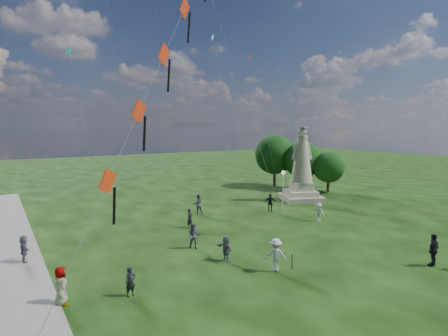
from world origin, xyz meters
TOP-DOWN VIEW (x-y plane):
  - statue at (14.91, 17.49)m, footprint 5.17×5.17m
  - lamppost at (9.26, 14.01)m, footprint 0.37×0.37m
  - tree_row at (19.56, 23.99)m, footprint 7.40×11.55m
  - person_0 at (-8.44, 4.62)m, footprint 0.57×0.42m
  - person_1 at (-2.60, 9.26)m, footprint 0.99×0.94m
  - person_2 at (-0.43, 3.33)m, footprint 1.35×1.29m
  - person_3 at (7.97, -0.95)m, footprint 1.20×0.72m
  - person_5 at (-12.49, 12.26)m, footprint 0.70×1.52m
  - person_6 at (-0.54, 13.98)m, footprint 0.68×0.58m
  - person_7 at (2.26, 17.87)m, footprint 1.03×0.77m
  - person_8 at (9.86, 10.00)m, footprint 0.84×1.16m
  - person_9 at (8.58, 15.04)m, footprint 1.15×1.05m
  - person_10 at (-11.44, 5.46)m, footprint 0.63×0.94m
  - person_11 at (-1.99, 6.21)m, footprint 0.72×1.50m
  - red_kite_train at (-6.00, 4.61)m, footprint 12.43×9.35m
  - small_kites at (2.11, 22.65)m, footprint 30.74×18.13m

SIDE VIEW (x-z plane):
  - person_0 at x=-8.44m, z-range 0.00..1.45m
  - person_6 at x=-0.54m, z-range 0.00..1.57m
  - person_11 at x=-1.99m, z-range 0.00..1.58m
  - person_8 at x=9.86m, z-range 0.00..1.61m
  - person_5 at x=-12.49m, z-range 0.00..1.62m
  - person_1 at x=-2.60m, z-range 0.00..1.75m
  - person_9 at x=8.58m, z-range 0.00..1.77m
  - person_10 at x=-11.44m, z-range 0.00..1.82m
  - person_7 at x=2.26m, z-range 0.00..1.90m
  - person_2 at x=-0.43m, z-range 0.00..1.91m
  - person_3 at x=7.97m, z-range 0.00..1.94m
  - lamppost at x=9.26m, z-range 0.89..4.92m
  - statue at x=14.91m, z-range -0.99..7.07m
  - tree_row at x=19.56m, z-range 0.44..7.44m
  - red_kite_train at x=-6.00m, z-range 2.42..22.47m
  - small_kites at x=2.11m, z-range 1.03..27.06m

